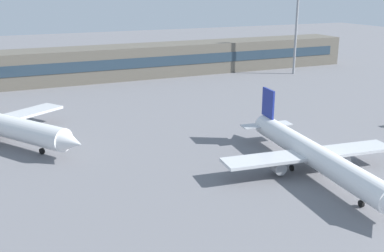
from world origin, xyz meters
TOP-DOWN VIEW (x-y plane):
  - ground_plane at (0.00, 40.00)m, footprint 400.00×400.00m
  - terminal_building at (0.00, 100.85)m, footprint 142.19×12.13m
  - airplane_near at (3.01, 20.88)m, footprint 26.10×37.25m
  - floodlight_tower_west at (46.90, 86.13)m, footprint 3.20×0.80m

SIDE VIEW (x-z plane):
  - ground_plane at x=0.00m, z-range 0.00..0.00m
  - airplane_near at x=3.01m, z-range -1.80..7.41m
  - terminal_building at x=0.00m, z-range 0.00..9.00m
  - floodlight_tower_west at x=46.90m, z-range 2.01..27.45m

